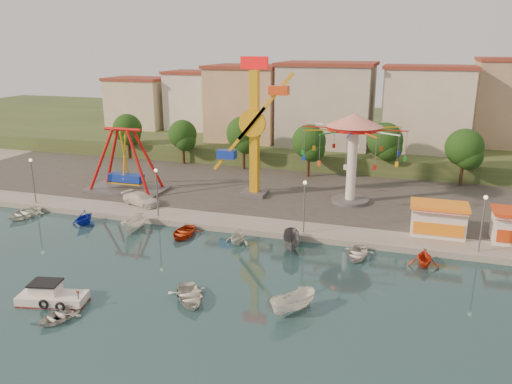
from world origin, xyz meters
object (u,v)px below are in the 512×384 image
at_px(kamikaze_tower, 257,132).
at_px(wave_swinger, 353,138).
at_px(cabin_motorboat, 51,297).
at_px(van, 141,199).
at_px(rowboat_a, 189,296).
at_px(skiff, 293,303).
at_px(pirate_ship_ride, 125,161).

height_order(kamikaze_tower, wave_swinger, kamikaze_tower).
height_order(wave_swinger, cabin_motorboat, wave_swinger).
xyz_separation_m(cabin_motorboat, van, (-4.67, 21.29, 0.83)).
relative_size(kamikaze_tower, wave_swinger, 1.42).
bearing_deg(cabin_motorboat, wave_swinger, 45.77).
distance_m(rowboat_a, skiff, 7.82).
distance_m(wave_swinger, skiff, 26.58).
distance_m(cabin_motorboat, rowboat_a, 10.21).
bearing_deg(cabin_motorboat, skiff, 0.31).
bearing_deg(rowboat_a, cabin_motorboat, 165.22).
height_order(rowboat_a, van, van).
height_order(kamikaze_tower, skiff, kamikaze_tower).
bearing_deg(wave_swinger, cabin_motorboat, -121.70).
height_order(pirate_ship_ride, cabin_motorboat, pirate_ship_ride).
height_order(cabin_motorboat, van, van).
bearing_deg(kamikaze_tower, pirate_ship_ride, -171.17).
bearing_deg(skiff, rowboat_a, -139.59).
height_order(kamikaze_tower, cabin_motorboat, kamikaze_tower).
xyz_separation_m(kamikaze_tower, cabin_motorboat, (-7.01, -28.55, -8.02)).
height_order(pirate_ship_ride, van, pirate_ship_ride).
height_order(pirate_ship_ride, wave_swinger, wave_swinger).
xyz_separation_m(kamikaze_tower, rowboat_a, (2.64, -25.20, -8.06)).
xyz_separation_m(rowboat_a, van, (-14.31, 17.94, 0.87)).
relative_size(kamikaze_tower, cabin_motorboat, 3.15).
distance_m(kamikaze_tower, skiff, 27.79).
bearing_deg(wave_swinger, rowboat_a, -108.14).
relative_size(wave_swinger, cabin_motorboat, 2.21).
relative_size(cabin_motorboat, rowboat_a, 1.28).
relative_size(rowboat_a, van, 0.86).
bearing_deg(van, skiff, -111.89).
bearing_deg(wave_swinger, kamikaze_tower, -175.22).
bearing_deg(pirate_ship_ride, wave_swinger, 7.20).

